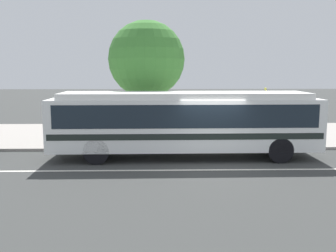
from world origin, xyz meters
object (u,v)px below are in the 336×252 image
bus_stop_sign (265,109)px  street_tree_near_stop (146,59)px  pedestrian_waiting_near_sign (241,123)px  transit_bus (185,120)px

bus_stop_sign → street_tree_near_stop: size_ratio=0.45×
street_tree_near_stop → bus_stop_sign: bearing=-15.2°
pedestrian_waiting_near_sign → bus_stop_sign: 1.41m
transit_bus → pedestrian_waiting_near_sign: size_ratio=6.62×
bus_stop_sign → street_tree_near_stop: bearing=164.8°
pedestrian_waiting_near_sign → street_tree_near_stop: bearing=170.5°
transit_bus → bus_stop_sign: bus_stop_sign is taller
pedestrian_waiting_near_sign → bus_stop_sign: bus_stop_sign is taller
transit_bus → street_tree_near_stop: bearing=115.4°
transit_bus → pedestrian_waiting_near_sign: transit_bus is taller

